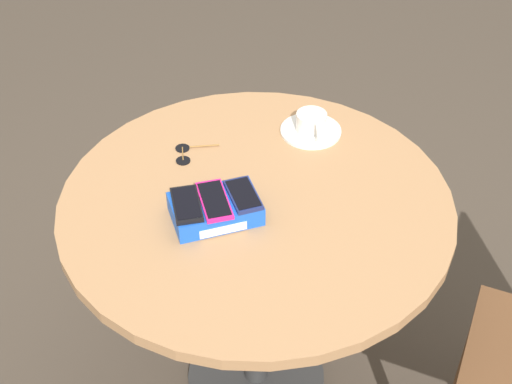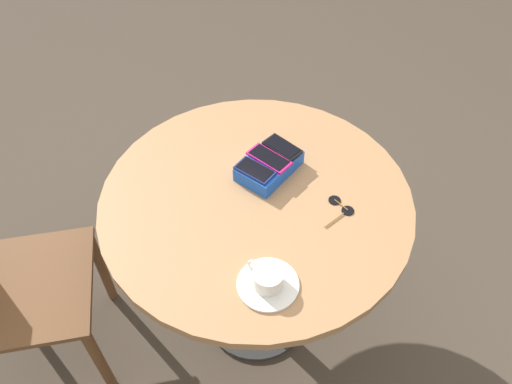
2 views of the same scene
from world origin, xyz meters
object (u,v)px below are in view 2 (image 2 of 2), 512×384
object	(u,v)px
phone_black	(282,148)
sunglasses	(340,207)
saucer	(268,284)
coffee_cup	(267,277)
phone_navy	(255,170)
round_table	(256,221)
phone_magenta	(269,158)
chair_near_window	(6,291)
phone_box	(269,166)

from	to	relation	value
phone_black	sunglasses	bearing A→B (deg)	81.01
saucer	coffee_cup	world-z (taller)	coffee_cup
phone_navy	sunglasses	distance (m)	0.27
round_table	saucer	world-z (taller)	saucer
phone_magenta	sunglasses	world-z (taller)	phone_magenta
phone_magenta	chair_near_window	world-z (taller)	chair_near_window
phone_navy	chair_near_window	xyz separation A→B (m)	(0.69, -0.46, -0.34)
coffee_cup	chair_near_window	xyz separation A→B (m)	(0.44, -0.72, -0.32)
sunglasses	chair_near_window	bearing A→B (deg)	-42.66
phone_magenta	sunglasses	xyz separation A→B (m)	(-0.02, 0.26, -0.05)
phone_black	phone_navy	size ratio (longest dim) A/B	1.01
phone_box	sunglasses	world-z (taller)	phone_box
phone_magenta	chair_near_window	size ratio (longest dim) A/B	0.17
phone_black	phone_navy	world-z (taller)	phone_black
phone_navy	saucer	xyz separation A→B (m)	(0.25, 0.26, -0.05)
phone_magenta	phone_black	bearing A→B (deg)	179.40
saucer	chair_near_window	xyz separation A→B (m)	(0.44, -0.72, -0.29)
phone_magenta	saucer	world-z (taller)	phone_magenta
round_table	phone_black	bearing A→B (deg)	-166.32
phone_box	saucer	bearing A→B (deg)	40.01
phone_black	saucer	xyz separation A→B (m)	(0.38, 0.27, -0.05)
phone_black	phone_navy	xyz separation A→B (m)	(0.13, 0.00, -0.00)
saucer	phone_box	bearing A→B (deg)	-139.99
phone_magenta	saucer	size ratio (longest dim) A/B	0.84
phone_magenta	sunglasses	bearing A→B (deg)	94.97
phone_black	sunglasses	distance (m)	0.26
coffee_cup	chair_near_window	world-z (taller)	chair_near_window
round_table	chair_near_window	bearing A→B (deg)	-37.83
phone_box	saucer	xyz separation A→B (m)	(0.31, 0.26, -0.02)
round_table	phone_box	xyz separation A→B (m)	(-0.11, -0.04, 0.14)
phone_box	phone_magenta	size ratio (longest dim) A/B	1.50
chair_near_window	phone_box	bearing A→B (deg)	148.39
phone_navy	saucer	bearing A→B (deg)	46.76
coffee_cup	sunglasses	distance (m)	0.34
phone_black	phone_navy	bearing A→B (deg)	0.53
phone_box	saucer	distance (m)	0.41
sunglasses	phone_magenta	bearing A→B (deg)	-85.03
coffee_cup	chair_near_window	size ratio (longest dim) A/B	0.14
saucer	phone_navy	bearing A→B (deg)	-133.24
coffee_cup	saucer	bearing A→B (deg)	88.17
phone_black	phone_box	bearing A→B (deg)	2.09
phone_box	coffee_cup	xyz separation A→B (m)	(0.31, 0.26, 0.01)
chair_near_window	coffee_cup	bearing A→B (deg)	121.21
phone_black	phone_magenta	world-z (taller)	phone_black
phone_black	coffee_cup	distance (m)	0.46
chair_near_window	round_table	bearing A→B (deg)	142.17
phone_box	phone_magenta	distance (m)	0.03
phone_navy	coffee_cup	xyz separation A→B (m)	(0.25, 0.26, -0.02)
phone_box	phone_magenta	world-z (taller)	phone_magenta
saucer	coffee_cup	distance (m)	0.03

